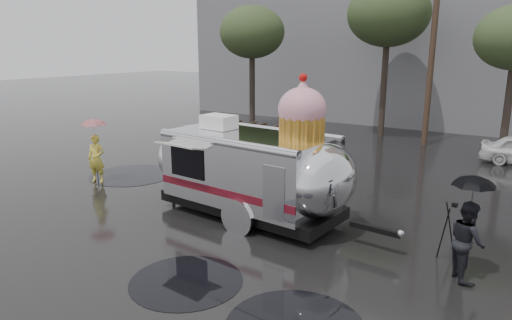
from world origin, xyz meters
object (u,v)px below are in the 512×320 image
Objects in this scene: person_left at (96,159)px; airstream_trailer at (253,167)px; tripod at (452,227)px; person_right at (467,241)px.

airstream_trailer is at bearing -20.07° from person_left.
tripod is (11.85, 0.19, -0.07)m from person_left.
tripod is at bearing -19.81° from person_left.
airstream_trailer is 4.54× the size of person_left.
airstream_trailer is 5.76m from person_right.
person_left is 12.27m from person_right.
airstream_trailer reaches higher than person_left.
airstream_trailer is 6.60m from person_left.
person_left is 1.01× the size of person_right.
person_right is at bearing -50.47° from tripod.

